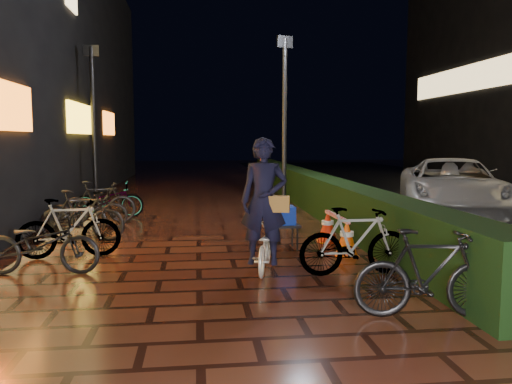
{
  "coord_description": "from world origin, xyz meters",
  "views": [
    {
      "loc": [
        -0.01,
        -6.45,
        2.0
      ],
      "look_at": [
        0.98,
        1.92,
        1.1
      ],
      "focal_mm": 35.0,
      "sensor_mm": 36.0,
      "label": 1
    }
  ],
  "objects": [
    {
      "name": "ground",
      "position": [
        0.0,
        0.0,
        0.0
      ],
      "size": [
        80.0,
        80.0,
        0.0
      ],
      "primitive_type": "plane",
      "color": "#381911",
      "rests_on": "ground"
    },
    {
      "name": "hedge",
      "position": [
        3.3,
        8.0,
        0.5
      ],
      "size": [
        0.7,
        20.0,
        1.0
      ],
      "primitive_type": "cube",
      "color": "black",
      "rests_on": "ground"
    },
    {
      "name": "van",
      "position": [
        6.65,
        5.92,
        0.75
      ],
      "size": [
        4.21,
        5.85,
        1.48
      ],
      "primitive_type": "imported",
      "rotation": [
        0.0,
        0.0,
        -0.37
      ],
      "color": "#AFAFB4",
      "rests_on": "ground"
    },
    {
      "name": "lamp_post_hedge",
      "position": [
        2.4,
        7.24,
        2.63
      ],
      "size": [
        0.46,
        0.2,
        4.78
      ],
      "color": "black",
      "rests_on": "ground"
    },
    {
      "name": "lamp_post_sf",
      "position": [
        -3.03,
        8.84,
        2.59
      ],
      "size": [
        0.45,
        0.13,
        4.71
      ],
      "color": "black",
      "rests_on": "ground"
    },
    {
      "name": "cyclist",
      "position": [
        0.99,
        0.89,
        0.75
      ],
      "size": [
        0.82,
        1.49,
        2.03
      ],
      "color": "white",
      "rests_on": "ground"
    },
    {
      "name": "traffic_barrier",
      "position": [
        2.51,
        2.3,
        0.31
      ],
      "size": [
        0.42,
        1.55,
        0.63
      ],
      "color": "#FF570D",
      "rests_on": "ground"
    },
    {
      "name": "cart_assembly",
      "position": [
        1.5,
        2.37,
        0.58
      ],
      "size": [
        0.62,
        0.64,
        1.13
      ],
      "color": "black",
      "rests_on": "ground"
    },
    {
      "name": "parked_bikes_storefront",
      "position": [
        -2.3,
        3.95,
        0.48
      ],
      "size": [
        2.01,
        6.11,
        1.01
      ],
      "color": "black",
      "rests_on": "ground"
    },
    {
      "name": "parked_bikes_hedge",
      "position": [
        2.41,
        -0.4,
        0.51
      ],
      "size": [
        1.97,
        2.43,
        1.01
      ],
      "color": "black",
      "rests_on": "ground"
    }
  ]
}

